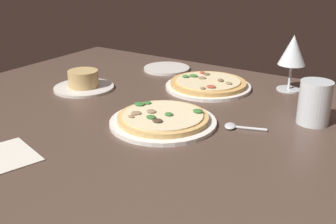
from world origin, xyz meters
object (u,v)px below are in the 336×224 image
(ramekin_on_saucer, at_px, (84,82))
(spoon, at_px, (235,127))
(water_glass, at_px, (314,104))
(pizza_side, at_px, (208,84))
(wine_glass_far, at_px, (293,52))
(pizza_main, at_px, (163,119))
(side_plate, at_px, (167,68))

(ramekin_on_saucer, bearing_deg, spoon, -2.60)
(ramekin_on_saucer, relative_size, water_glass, 1.70)
(pizza_side, height_order, wine_glass_far, wine_glass_far)
(pizza_side, relative_size, wine_glass_far, 1.56)
(pizza_main, distance_m, pizza_side, 0.32)
(pizza_main, height_order, ramekin_on_saucer, ramekin_on_saucer)
(spoon, bearing_deg, water_glass, 42.70)
(wine_glass_far, distance_m, spoon, 0.38)
(pizza_side, xyz_separation_m, spoon, (0.20, -0.24, -0.01))
(pizza_side, xyz_separation_m, water_glass, (0.35, -0.11, 0.04))
(pizza_side, bearing_deg, water_glass, -16.85)
(wine_glass_far, bearing_deg, water_glass, -59.74)
(spoon, bearing_deg, side_plate, 140.78)
(pizza_main, xyz_separation_m, wine_glass_far, (0.18, 0.44, 0.11))
(pizza_main, relative_size, water_glass, 2.45)
(pizza_main, distance_m, spoon, 0.18)
(pizza_main, distance_m, side_plate, 0.50)
(pizza_side, distance_m, water_glass, 0.37)
(wine_glass_far, distance_m, water_glass, 0.27)
(side_plate, bearing_deg, pizza_side, -25.63)
(water_glass, height_order, spoon, water_glass)
(wine_glass_far, relative_size, water_glass, 1.57)
(pizza_main, xyz_separation_m, water_glass, (0.31, 0.21, 0.04))
(water_glass, distance_m, spoon, 0.20)
(ramekin_on_saucer, distance_m, water_glass, 0.68)
(water_glass, relative_size, spoon, 1.05)
(pizza_main, distance_m, ramekin_on_saucer, 0.37)
(pizza_main, bearing_deg, side_plate, 122.16)
(side_plate, bearing_deg, ramekin_on_saucer, -106.21)
(ramekin_on_saucer, relative_size, spoon, 1.78)
(side_plate, bearing_deg, pizza_main, -57.84)
(pizza_side, relative_size, water_glass, 2.44)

